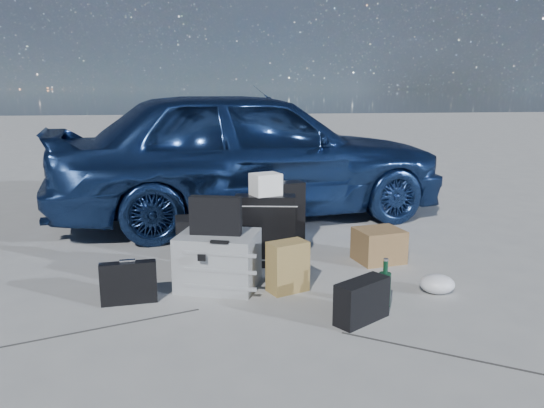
# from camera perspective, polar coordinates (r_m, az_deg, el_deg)

# --- Properties ---
(ground) EXTENTS (60.00, 60.00, 0.00)m
(ground) POSITION_cam_1_polar(r_m,az_deg,el_deg) (4.14, 1.32, -9.48)
(ground) COLOR #9E9D99
(ground) RESTS_ON ground
(car) EXTENTS (4.87, 2.62, 1.57)m
(car) POSITION_cam_1_polar(r_m,az_deg,el_deg) (6.33, -2.45, 5.48)
(car) COLOR navy
(car) RESTS_ON ground
(pelican_case) EXTENTS (0.72, 0.66, 0.43)m
(pelican_case) POSITION_cam_1_polar(r_m,az_deg,el_deg) (4.21, -5.78, -6.02)
(pelican_case) COLOR gray
(pelican_case) RESTS_ON ground
(laptop_bag) EXTENTS (0.41, 0.20, 0.30)m
(laptop_bag) POSITION_cam_1_polar(r_m,az_deg,el_deg) (4.09, -6.08, -1.24)
(laptop_bag) COLOR black
(laptop_bag) RESTS_ON pelican_case
(briefcase) EXTENTS (0.41, 0.13, 0.31)m
(briefcase) POSITION_cam_1_polar(r_m,az_deg,el_deg) (4.03, -15.17, -8.18)
(briefcase) COLOR black
(briefcase) RESTS_ON ground
(suitcase_left) EXTENTS (0.53, 0.29, 0.65)m
(suitcase_left) POSITION_cam_1_polar(r_m,az_deg,el_deg) (5.16, 0.66, -1.27)
(suitcase_left) COLOR black
(suitcase_left) RESTS_ON ground
(suitcase_right) EXTENTS (0.55, 0.28, 0.63)m
(suitcase_right) POSITION_cam_1_polar(r_m,az_deg,el_deg) (4.66, -0.75, -2.88)
(suitcase_right) COLOR black
(suitcase_right) RESTS_ON ground
(white_carton) EXTENTS (0.29, 0.26, 0.19)m
(white_carton) POSITION_cam_1_polar(r_m,az_deg,el_deg) (4.58, -0.69, 2.13)
(white_carton) COLOR white
(white_carton) RESTS_ON suitcase_right
(duffel_bag) EXTENTS (0.74, 0.34, 0.36)m
(duffel_bag) POSITION_cam_1_polar(r_m,az_deg,el_deg) (5.03, -6.16, -3.39)
(duffel_bag) COLOR black
(duffel_bag) RESTS_ON ground
(flat_box_white) EXTENTS (0.39, 0.30, 0.07)m
(flat_box_white) POSITION_cam_1_polar(r_m,az_deg,el_deg) (4.97, -6.32, -1.05)
(flat_box_white) COLOR white
(flat_box_white) RESTS_ON duffel_bag
(flat_box_black) EXTENTS (0.33, 0.25, 0.07)m
(flat_box_black) POSITION_cam_1_polar(r_m,az_deg,el_deg) (4.95, -6.24, -0.29)
(flat_box_black) COLOR black
(flat_box_black) RESTS_ON flat_box_white
(kraft_bag) EXTENTS (0.34, 0.27, 0.39)m
(kraft_bag) POSITION_cam_1_polar(r_m,az_deg,el_deg) (4.10, 1.70, -6.74)
(kraft_bag) COLOR #A07C45
(kraft_bag) RESTS_ON ground
(cardboard_box) EXTENTS (0.45, 0.41, 0.30)m
(cardboard_box) POSITION_cam_1_polar(r_m,az_deg,el_deg) (4.90, 11.41, -4.37)
(cardboard_box) COLOR olive
(cardboard_box) RESTS_ON ground
(plastic_bag) EXTENTS (0.31, 0.28, 0.15)m
(plastic_bag) POSITION_cam_1_polar(r_m,az_deg,el_deg) (4.29, 17.35, -8.21)
(plastic_bag) COLOR silver
(plastic_bag) RESTS_ON ground
(messenger_bag) EXTENTS (0.43, 0.35, 0.29)m
(messenger_bag) POSITION_cam_1_polar(r_m,az_deg,el_deg) (3.66, 9.64, -10.23)
(messenger_bag) COLOR black
(messenger_bag) RESTS_ON ground
(green_bottle) EXTENTS (0.10, 0.10, 0.34)m
(green_bottle) POSITION_cam_1_polar(r_m,az_deg,el_deg) (3.91, 12.04, -8.37)
(green_bottle) COLOR #0D311D
(green_bottle) RESTS_ON ground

